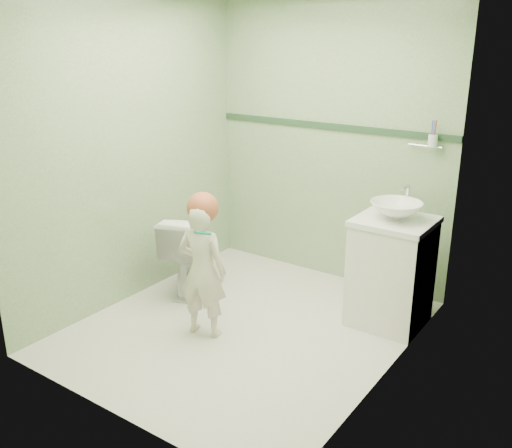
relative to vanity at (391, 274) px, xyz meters
The scene contains 12 objects.
ground 1.16m from the vanity, 140.19° to the right, with size 2.50×2.50×0.00m, color silver.
room_shell 1.35m from the vanity, 140.19° to the right, with size 2.50×2.54×2.40m.
trim_stripe 1.38m from the vanity, 147.36° to the left, with size 2.20×0.02×0.05m, color #27452C.
vanity is the anchor object (origin of this frame).
counter 0.41m from the vanity, ahead, with size 0.54×0.52×0.04m, color white.
basin 0.49m from the vanity, ahead, with size 0.37×0.37×0.13m, color white.
faucet 0.60m from the vanity, 90.00° to the left, with size 0.03×0.13×0.18m.
cup_holder 1.05m from the vanity, 83.73° to the left, with size 0.26×0.07×0.21m.
toilet 1.63m from the vanity, 165.62° to the right, with size 0.39×0.68×0.69m, color white.
toddler 1.40m from the vanity, 138.21° to the right, with size 0.36×0.24×0.99m, color beige.
hair_cap 1.49m from the vanity, 138.99° to the right, with size 0.22×0.22×0.22m, color #AD5233.
teal_toothbrush 1.46m from the vanity, 132.26° to the right, with size 0.11×0.14×0.08m.
Camera 1 is at (2.23, -3.04, 2.10)m, focal length 39.74 mm.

